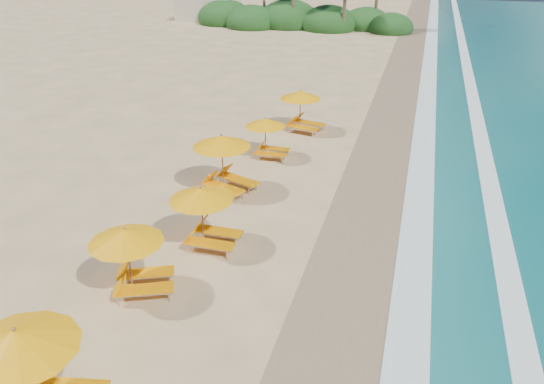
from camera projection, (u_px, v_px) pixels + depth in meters
ground at (272, 219)px, 20.94m from camera, size 160.00×160.00×0.00m
wet_sand at (375, 233)px, 19.96m from camera, size 4.00×160.00×0.01m
surf_foam at (450, 243)px, 19.29m from camera, size 4.00×160.00×0.01m
station_0 at (34, 370)px, 11.73m from camera, size 3.26×3.12×2.68m
station_1 at (134, 256)px, 16.22m from camera, size 3.03×3.01×2.32m
station_2 at (207, 213)px, 18.67m from camera, size 2.47×2.28×2.31m
station_3 at (226, 160)px, 22.68m from camera, size 3.29×3.24×2.56m
station_4 at (268, 135)px, 26.24m from camera, size 2.20×2.03×2.05m
station_5 at (303, 108)px, 29.68m from camera, size 2.91×2.82×2.35m
treeline at (296, 18)px, 62.26m from camera, size 25.80×8.80×9.74m
beach_building at (208, 8)px, 67.18m from camera, size 7.00×5.00×2.80m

